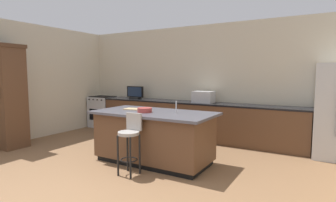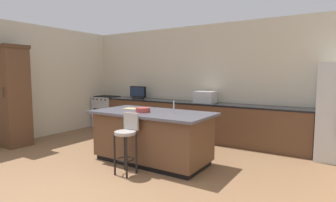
{
  "view_description": "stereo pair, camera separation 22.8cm",
  "coord_description": "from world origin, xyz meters",
  "px_view_note": "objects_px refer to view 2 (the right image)",
  "views": [
    {
      "loc": [
        2.77,
        -1.91,
        1.61
      ],
      "look_at": [
        -0.06,
        2.95,
        1.05
      ],
      "focal_mm": 29.05,
      "sensor_mm": 36.0,
      "label": 1
    },
    {
      "loc": [
        2.97,
        -1.79,
        1.61
      ],
      "look_at": [
        -0.06,
        2.95,
        1.05
      ],
      "focal_mm": 29.05,
      "sensor_mm": 36.0,
      "label": 2
    }
  ],
  "objects_px": {
    "fruit_bowl": "(143,110)",
    "bar_stool_center": "(127,138)",
    "tv_monitor": "(138,93)",
    "kitchen_island": "(152,136)",
    "microwave": "(205,97)",
    "cutting_board": "(133,109)",
    "range_oven": "(107,111)",
    "cabinet_tower": "(12,94)",
    "tv_remote": "(144,110)"
  },
  "relations": [
    {
      "from": "tv_monitor",
      "to": "cutting_board",
      "type": "xyz_separation_m",
      "value": [
        1.38,
        -1.88,
        -0.14
      ]
    },
    {
      "from": "kitchen_island",
      "to": "tv_monitor",
      "type": "height_order",
      "value": "tv_monitor"
    },
    {
      "from": "tv_remote",
      "to": "cutting_board",
      "type": "bearing_deg",
      "value": 165.0
    },
    {
      "from": "range_oven",
      "to": "cutting_board",
      "type": "height_order",
      "value": "cutting_board"
    },
    {
      "from": "microwave",
      "to": "cutting_board",
      "type": "height_order",
      "value": "microwave"
    },
    {
      "from": "fruit_bowl",
      "to": "bar_stool_center",
      "type": "bearing_deg",
      "value": -79.74
    },
    {
      "from": "cabinet_tower",
      "to": "tv_remote",
      "type": "relative_size",
      "value": 13.12
    },
    {
      "from": "microwave",
      "to": "tv_remote",
      "type": "bearing_deg",
      "value": -100.53
    },
    {
      "from": "microwave",
      "to": "bar_stool_center",
      "type": "distance_m",
      "value": 2.73
    },
    {
      "from": "microwave",
      "to": "fruit_bowl",
      "type": "height_order",
      "value": "microwave"
    },
    {
      "from": "range_oven",
      "to": "bar_stool_center",
      "type": "bearing_deg",
      "value": -40.55
    },
    {
      "from": "tv_monitor",
      "to": "tv_remote",
      "type": "bearing_deg",
      "value": -48.4
    },
    {
      "from": "range_oven",
      "to": "fruit_bowl",
      "type": "xyz_separation_m",
      "value": [
        3.04,
        -2.13,
        0.5
      ]
    },
    {
      "from": "cabinet_tower",
      "to": "cutting_board",
      "type": "xyz_separation_m",
      "value": [
        2.78,
        0.81,
        -0.22
      ]
    },
    {
      "from": "microwave",
      "to": "fruit_bowl",
      "type": "distance_m",
      "value": 2.15
    },
    {
      "from": "microwave",
      "to": "tv_monitor",
      "type": "distance_m",
      "value": 2.01
    },
    {
      "from": "tv_monitor",
      "to": "bar_stool_center",
      "type": "bearing_deg",
      "value": -54.39
    },
    {
      "from": "cabinet_tower",
      "to": "range_oven",
      "type": "bearing_deg",
      "value": 86.91
    },
    {
      "from": "tv_remote",
      "to": "cutting_board",
      "type": "height_order",
      "value": "tv_remote"
    },
    {
      "from": "range_oven",
      "to": "tv_remote",
      "type": "xyz_separation_m",
      "value": [
        2.91,
        -1.91,
        0.47
      ]
    },
    {
      "from": "kitchen_island",
      "to": "range_oven",
      "type": "height_order",
      "value": "range_oven"
    },
    {
      "from": "cabinet_tower",
      "to": "tv_monitor",
      "type": "height_order",
      "value": "cabinet_tower"
    },
    {
      "from": "fruit_bowl",
      "to": "kitchen_island",
      "type": "bearing_deg",
      "value": 53.98
    },
    {
      "from": "tv_remote",
      "to": "tv_monitor",
      "type": "bearing_deg",
      "value": 113.58
    },
    {
      "from": "cabinet_tower",
      "to": "tv_remote",
      "type": "xyz_separation_m",
      "value": [
        3.06,
        0.82,
        -0.22
      ]
    },
    {
      "from": "range_oven",
      "to": "fruit_bowl",
      "type": "distance_m",
      "value": 3.75
    },
    {
      "from": "cabinet_tower",
      "to": "microwave",
      "type": "height_order",
      "value": "cabinet_tower"
    },
    {
      "from": "cabinet_tower",
      "to": "kitchen_island",
      "type": "bearing_deg",
      "value": 12.7
    },
    {
      "from": "kitchen_island",
      "to": "cabinet_tower",
      "type": "bearing_deg",
      "value": -167.3
    },
    {
      "from": "kitchen_island",
      "to": "cutting_board",
      "type": "distance_m",
      "value": 0.69
    },
    {
      "from": "kitchen_island",
      "to": "range_oven",
      "type": "distance_m",
      "value": 3.72
    },
    {
      "from": "microwave",
      "to": "bar_stool_center",
      "type": "height_order",
      "value": "microwave"
    },
    {
      "from": "range_oven",
      "to": "cutting_board",
      "type": "relative_size",
      "value": 2.83
    },
    {
      "from": "tv_remote",
      "to": "cutting_board",
      "type": "relative_size",
      "value": 0.51
    },
    {
      "from": "microwave",
      "to": "cutting_board",
      "type": "bearing_deg",
      "value": -108.07
    },
    {
      "from": "microwave",
      "to": "cutting_board",
      "type": "distance_m",
      "value": 2.03
    },
    {
      "from": "cabinet_tower",
      "to": "fruit_bowl",
      "type": "xyz_separation_m",
      "value": [
        3.19,
        0.6,
        -0.19
      ]
    },
    {
      "from": "tv_monitor",
      "to": "bar_stool_center",
      "type": "xyz_separation_m",
      "value": [
        1.89,
        -2.64,
        -0.49
      ]
    },
    {
      "from": "microwave",
      "to": "tv_remote",
      "type": "relative_size",
      "value": 2.82
    },
    {
      "from": "tv_remote",
      "to": "microwave",
      "type": "bearing_deg",
      "value": 61.45
    },
    {
      "from": "microwave",
      "to": "range_oven",
      "type": "bearing_deg",
      "value": -179.98
    },
    {
      "from": "tv_monitor",
      "to": "range_oven",
      "type": "bearing_deg",
      "value": 177.69
    },
    {
      "from": "tv_monitor",
      "to": "kitchen_island",
      "type": "bearing_deg",
      "value": -45.8
    },
    {
      "from": "tv_remote",
      "to": "fruit_bowl",
      "type": "bearing_deg",
      "value": -76.64
    },
    {
      "from": "microwave",
      "to": "fruit_bowl",
      "type": "xyz_separation_m",
      "value": [
        -0.22,
        -2.13,
        -0.08
      ]
    },
    {
      "from": "cabinet_tower",
      "to": "cutting_board",
      "type": "relative_size",
      "value": 6.75
    },
    {
      "from": "tv_monitor",
      "to": "cutting_board",
      "type": "distance_m",
      "value": 2.34
    },
    {
      "from": "kitchen_island",
      "to": "cabinet_tower",
      "type": "height_order",
      "value": "cabinet_tower"
    },
    {
      "from": "kitchen_island",
      "to": "bar_stool_center",
      "type": "distance_m",
      "value": 0.7
    },
    {
      "from": "range_oven",
      "to": "fruit_bowl",
      "type": "relative_size",
      "value": 3.63
    }
  ]
}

